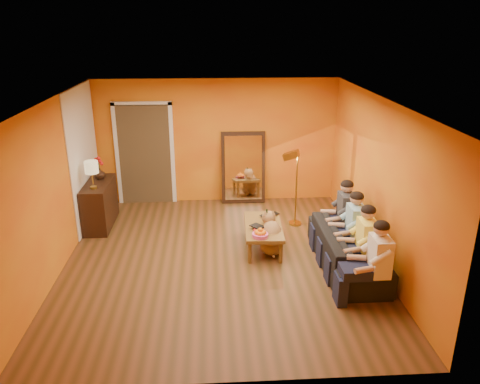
{
  "coord_description": "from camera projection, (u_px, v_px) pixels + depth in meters",
  "views": [
    {
      "loc": [
        -0.1,
        -6.79,
        3.71
      ],
      "look_at": [
        0.35,
        0.5,
        1.0
      ],
      "focal_mm": 35.0,
      "sensor_mm": 36.0,
      "label": 1
    }
  ],
  "objects": [
    {
      "name": "sofa",
      "position": [
        347.0,
        249.0,
        7.37
      ],
      "size": [
        2.12,
        0.83,
        0.62
      ],
      "primitive_type": "imported",
      "rotation": [
        0.0,
        0.0,
        1.57
      ],
      "color": "black",
      "rests_on": "floor"
    },
    {
      "name": "mirror_glass",
      "position": [
        243.0,
        168.0,
        9.84
      ],
      "size": [
        0.78,
        0.21,
        1.35
      ],
      "primitive_type": "cube",
      "rotation": [
        -0.14,
        0.0,
        0.0
      ],
      "color": "white",
      "rests_on": "mirror_frame"
    },
    {
      "name": "table_lamp",
      "position": [
        92.0,
        175.0,
        8.31
      ],
      "size": [
        0.24,
        0.24,
        0.51
      ],
      "primitive_type": null,
      "color": "beige",
      "rests_on": "sideboard"
    },
    {
      "name": "sideboard",
      "position": [
        100.0,
        204.0,
        8.83
      ],
      "size": [
        0.44,
        1.18,
        0.85
      ],
      "primitive_type": "cube",
      "color": "black",
      "rests_on": "floor"
    },
    {
      "name": "coffee_table",
      "position": [
        263.0,
        236.0,
        8.01
      ],
      "size": [
        0.67,
        1.24,
        0.42
      ],
      "primitive_type": null,
      "rotation": [
        0.0,
        0.0,
        -0.04
      ],
      "color": "brown",
      "rests_on": "floor"
    },
    {
      "name": "person_mid_left",
      "position": [
        366.0,
        244.0,
        6.85
      ],
      "size": [
        0.7,
        0.44,
        1.22
      ],
      "primitive_type": null,
      "color": "#FFED54",
      "rests_on": "sofa"
    },
    {
      "name": "room_shell",
      "position": [
        219.0,
        178.0,
        7.55
      ],
      "size": [
        5.0,
        5.5,
        2.6
      ],
      "color": "brown",
      "rests_on": "ground"
    },
    {
      "name": "person_far_right",
      "position": [
        346.0,
        215.0,
        7.88
      ],
      "size": [
        0.7,
        0.44,
        1.22
      ],
      "primitive_type": null,
      "color": "#333338",
      "rests_on": "sofa"
    },
    {
      "name": "door_header",
      "position": [
        141.0,
        103.0,
        9.36
      ],
      "size": [
        1.22,
        0.06,
        0.08
      ],
      "primitive_type": "cube",
      "color": "white",
      "rests_on": "wall_back"
    },
    {
      "name": "fruit_bowl",
      "position": [
        260.0,
        232.0,
        7.48
      ],
      "size": [
        0.26,
        0.26,
        0.16
      ],
      "primitive_type": null,
      "color": "#EC53AB",
      "rests_on": "coffee_table"
    },
    {
      "name": "laptop",
      "position": [
        271.0,
        216.0,
        8.27
      ],
      "size": [
        0.43,
        0.38,
        0.03
      ],
      "primitive_type": "imported",
      "rotation": [
        0.0,
        0.0,
        0.51
      ],
      "color": "black",
      "rests_on": "coffee_table"
    },
    {
      "name": "white_accent",
      "position": [
        84.0,
        157.0,
        8.69
      ],
      "size": [
        0.02,
        1.9,
        2.58
      ],
      "primitive_type": "cube",
      "color": "white",
      "rests_on": "wall_left"
    },
    {
      "name": "person_mid_right",
      "position": [
        355.0,
        228.0,
        7.37
      ],
      "size": [
        0.7,
        0.44,
        1.22
      ],
      "primitive_type": null,
      "color": "#8DBFDA",
      "rests_on": "sofa"
    },
    {
      "name": "book_upper",
      "position": [
        254.0,
        228.0,
        7.72
      ],
      "size": [
        0.28,
        0.28,
        0.02
      ],
      "primitive_type": "imported",
      "rotation": [
        0.0,
        0.0,
        0.71
      ],
      "color": "black",
      "rests_on": "book_mid"
    },
    {
      "name": "doorway_recess",
      "position": [
        146.0,
        153.0,
        9.85
      ],
      "size": [
        1.06,
        0.3,
        2.1
      ],
      "primitive_type": "cube",
      "color": "#3F2D19",
      "rests_on": "floor"
    },
    {
      "name": "door_jamb_left",
      "position": [
        117.0,
        155.0,
        9.7
      ],
      "size": [
        0.08,
        0.06,
        2.2
      ],
      "primitive_type": "cube",
      "color": "white",
      "rests_on": "wall_back"
    },
    {
      "name": "book_lower",
      "position": [
        254.0,
        230.0,
        7.74
      ],
      "size": [
        0.22,
        0.28,
        0.02
      ],
      "primitive_type": "imported",
      "rotation": [
        0.0,
        0.0,
        -0.16
      ],
      "color": "black",
      "rests_on": "coffee_table"
    },
    {
      "name": "book_mid",
      "position": [
        254.0,
        228.0,
        7.74
      ],
      "size": [
        0.22,
        0.25,
        0.02
      ],
      "primitive_type": "imported",
      "rotation": [
        0.0,
        0.0,
        -0.3
      ],
      "color": "red",
      "rests_on": "book_lower"
    },
    {
      "name": "wine_bottle",
      "position": [
        267.0,
        218.0,
        7.84
      ],
      "size": [
        0.07,
        0.07,
        0.31
      ],
      "primitive_type": "cylinder",
      "color": "black",
      "rests_on": "coffee_table"
    },
    {
      "name": "door_jamb_right",
      "position": [
        173.0,
        154.0,
        9.77
      ],
      "size": [
        0.08,
        0.06,
        2.2
      ],
      "primitive_type": "cube",
      "color": "white",
      "rests_on": "wall_back"
    },
    {
      "name": "mirror_frame",
      "position": [
        243.0,
        168.0,
        9.88
      ],
      "size": [
        0.92,
        0.27,
        1.51
      ],
      "primitive_type": "cube",
      "rotation": [
        -0.14,
        0.0,
        0.0
      ],
      "color": "black",
      "rests_on": "floor"
    },
    {
      "name": "floor_lamp",
      "position": [
        296.0,
        189.0,
        8.75
      ],
      "size": [
        0.36,
        0.33,
        1.44
      ],
      "primitive_type": null,
      "rotation": [
        0.0,
        0.0,
        -0.35
      ],
      "color": "#B19034",
      "rests_on": "floor"
    },
    {
      "name": "tumbler",
      "position": [
        270.0,
        220.0,
        8.04
      ],
      "size": [
        0.11,
        0.11,
        0.09
      ],
      "primitive_type": "imported",
      "rotation": [
        0.0,
        0.0,
        -0.13
      ],
      "color": "#B27F3F",
      "rests_on": "coffee_table"
    },
    {
      "name": "dog",
      "position": [
        271.0,
        232.0,
        7.82
      ],
      "size": [
        0.43,
        0.63,
        0.72
      ],
      "primitive_type": null,
      "rotation": [
        0.0,
        0.0,
        -0.06
      ],
      "color": "tan",
      "rests_on": "floor"
    },
    {
      "name": "person_far_left",
      "position": [
        379.0,
        262.0,
        6.34
      ],
      "size": [
        0.7,
        0.44,
        1.22
      ],
      "primitive_type": null,
      "color": "white",
      "rests_on": "sofa"
    },
    {
      "name": "vase",
      "position": [
        100.0,
        173.0,
        8.87
      ],
      "size": [
        0.2,
        0.2,
        0.21
      ],
      "primitive_type": "imported",
      "color": "black",
      "rests_on": "sideboard"
    },
    {
      "name": "flowers",
      "position": [
        99.0,
        161.0,
        8.79
      ],
      "size": [
        0.17,
        0.17,
        0.45
      ],
      "primitive_type": null,
      "color": "red",
      "rests_on": "vase"
    }
  ]
}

